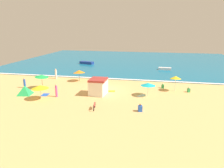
{
  "coord_description": "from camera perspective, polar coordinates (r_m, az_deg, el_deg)",
  "views": [
    {
      "loc": [
        6.9,
        -30.67,
        9.35
      ],
      "look_at": [
        0.66,
        0.07,
        0.8
      ],
      "focal_mm": 33.74,
      "sensor_mm": 36.0,
      "label": 1
    }
  ],
  "objects": [
    {
      "name": "ground_plane",
      "position": [
        32.8,
        -1.15,
        -1.32
      ],
      "size": [
        60.0,
        60.0,
        0.0
      ],
      "primitive_type": "plane",
      "color": "#E5B26B"
    },
    {
      "name": "ocean_water",
      "position": [
        59.8,
        4.74,
        6.25
      ],
      "size": [
        60.0,
        44.0,
        0.1
      ],
      "primitive_type": "cube",
      "color": "#146B93",
      "rests_on": "ground_plane"
    },
    {
      "name": "wave_breaker_foam",
      "position": [
        38.73,
        0.88,
        1.43
      ],
      "size": [
        57.0,
        0.7,
        0.01
      ],
      "primitive_type": "cube",
      "color": "white",
      "rests_on": "ocean_water"
    },
    {
      "name": "lifeguard_cabana",
      "position": [
        29.89,
        -3.74,
        -0.68
      ],
      "size": [
        2.37,
        2.7,
        2.3
      ],
      "color": "white",
      "rests_on": "ground_plane"
    },
    {
      "name": "beach_umbrella_0",
      "position": [
        37.52,
        -8.93,
        3.35
      ],
      "size": [
        2.98,
        2.99,
        2.07
      ],
      "color": "#4C3823",
      "rests_on": "ground_plane"
    },
    {
      "name": "beach_umbrella_1",
      "position": [
        34.4,
        -18.55,
        2.07
      ],
      "size": [
        2.29,
        2.27,
        2.27
      ],
      "color": "#4C3823",
      "rests_on": "ground_plane"
    },
    {
      "name": "beach_umbrella_2",
      "position": [
        29.53,
        9.76,
        -0.07
      ],
      "size": [
        2.58,
        2.59,
        1.88
      ],
      "color": "silver",
      "rests_on": "ground_plane"
    },
    {
      "name": "beach_umbrella_3",
      "position": [
        29.26,
        -18.89,
        -0.73
      ],
      "size": [
        2.98,
        2.98,
        1.94
      ],
      "color": "silver",
      "rests_on": "ground_plane"
    },
    {
      "name": "beach_umbrella_4",
      "position": [
        32.65,
        16.87,
        1.7
      ],
      "size": [
        1.8,
        1.82,
        2.35
      ],
      "color": "silver",
      "rests_on": "ground_plane"
    },
    {
      "name": "beach_tent",
      "position": [
        32.34,
        -22.53,
        -1.55
      ],
      "size": [
        2.52,
        2.54,
        1.31
      ],
      "color": "green",
      "rests_on": "ground_plane"
    },
    {
      "name": "parked_bicycle",
      "position": [
        24.89,
        -4.82,
        -5.93
      ],
      "size": [
        0.35,
        1.81,
        0.76
      ],
      "color": "black",
      "rests_on": "ground_plane"
    },
    {
      "name": "beachgoer_0",
      "position": [
        32.35,
        -2.07,
        -0.09
      ],
      "size": [
        0.4,
        0.4,
        1.62
      ],
      "color": "red",
      "rests_on": "ground_plane"
    },
    {
      "name": "beachgoer_1",
      "position": [
        35.95,
        -22.63,
        0.24
      ],
      "size": [
        0.47,
        0.47,
        1.62
      ],
      "color": "blue",
      "rests_on": "ground_plane"
    },
    {
      "name": "beachgoer_2",
      "position": [
        40.51,
        -14.95,
        2.69
      ],
      "size": [
        0.35,
        0.35,
        1.86
      ],
      "color": "white",
      "rests_on": "ground_plane"
    },
    {
      "name": "beachgoer_3",
      "position": [
        24.35,
        7.64,
        -6.52
      ],
      "size": [
        0.55,
        0.55,
        0.9
      ],
      "color": "blue",
      "rests_on": "ground_plane"
    },
    {
      "name": "beachgoer_4",
      "position": [
        29.92,
        -14.86,
        -1.78
      ],
      "size": [
        0.34,
        0.34,
        1.78
      ],
      "color": "#D84CA5",
      "rests_on": "ground_plane"
    },
    {
      "name": "beachgoer_5",
      "position": [
        33.06,
        20.08,
        -1.52
      ],
      "size": [
        0.46,
        0.46,
        0.8
      ],
      "color": "green",
      "rests_on": "ground_plane"
    },
    {
      "name": "beachgoer_6",
      "position": [
        34.06,
        13.6,
        -0.54
      ],
      "size": [
        0.45,
        0.45,
        0.79
      ],
      "color": "green",
      "rests_on": "ground_plane"
    },
    {
      "name": "beach_towel_0",
      "position": [
        31.41,
        -17.7,
        -2.81
      ],
      "size": [
        1.11,
        1.51,
        0.01
      ],
      "color": "blue",
      "rests_on": "ground_plane"
    },
    {
      "name": "beach_towel_1",
      "position": [
        29.85,
        7.94,
        -3.15
      ],
      "size": [
        1.41,
        1.56,
        0.01
      ],
      "color": "white",
      "rests_on": "ground_plane"
    },
    {
      "name": "beach_towel_2",
      "position": [
        31.6,
        -0.82,
        -1.96
      ],
      "size": [
        1.89,
        1.12,
        0.01
      ],
      "color": "orange",
      "rests_on": "ground_plane"
    },
    {
      "name": "small_boat_0",
      "position": [
        48.34,
        14.11,
        4.06
      ],
      "size": [
        2.82,
        1.14,
        0.51
      ],
      "color": "white",
      "rests_on": "ocean_water"
    },
    {
      "name": "small_boat_1",
      "position": [
        54.93,
        -6.87,
        5.77
      ],
      "size": [
        3.83,
        2.11,
        0.62
      ],
      "color": "navy",
      "rests_on": "ocean_water"
    }
  ]
}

